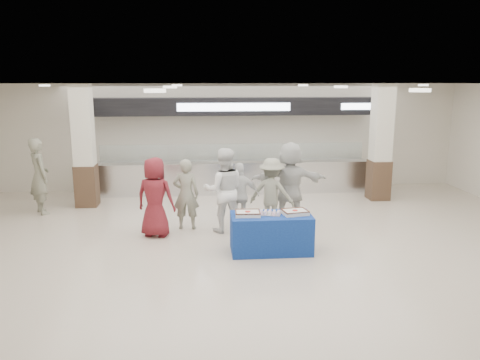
{
  "coord_description": "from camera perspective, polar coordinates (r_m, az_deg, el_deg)",
  "views": [
    {
      "loc": [
        -1.05,
        -8.23,
        3.28
      ],
      "look_at": [
        -0.15,
        1.6,
        1.18
      ],
      "focal_mm": 35.0,
      "sensor_mm": 36.0,
      "label": 1
    }
  ],
  "objects": [
    {
      "name": "column_right",
      "position": [
        13.53,
        16.76,
        4.08
      ],
      "size": [
        0.55,
        0.55,
        3.2
      ],
      "color": "#3C291B",
      "rests_on": "ground"
    },
    {
      "name": "serving_line",
      "position": [
        13.83,
        -0.82,
        3.2
      ],
      "size": [
        8.7,
        0.85,
        2.8
      ],
      "color": "silver",
      "rests_on": "ground"
    },
    {
      "name": "soldier_a",
      "position": [
        10.49,
        -6.6,
        -1.74
      ],
      "size": [
        0.62,
        0.44,
        1.59
      ],
      "primitive_type": "imported",
      "rotation": [
        0.0,
        0.0,
        3.04
      ],
      "color": "gray",
      "rests_on": "ground"
    },
    {
      "name": "soldier_b",
      "position": [
        10.59,
        3.87,
        -1.58
      ],
      "size": [
        1.17,
        0.95,
        1.58
      ],
      "primitive_type": "imported",
      "rotation": [
        0.0,
        0.0,
        2.73
      ],
      "color": "gray",
      "rests_on": "ground"
    },
    {
      "name": "civilian_maroon",
      "position": [
        10.09,
        -10.3,
        -2.07
      ],
      "size": [
        0.97,
        0.78,
        1.71
      ],
      "primitive_type": "imported",
      "rotation": [
        0.0,
        0.0,
        2.82
      ],
      "color": "maroon",
      "rests_on": "ground"
    },
    {
      "name": "cupcake_tray",
      "position": [
        9.06,
        3.63,
        -3.99
      ],
      "size": [
        0.48,
        0.41,
        0.07
      ],
      "color": "#B2B2B7",
      "rests_on": "display_table"
    },
    {
      "name": "sheet_cake_right",
      "position": [
        9.1,
        6.72,
        -3.87
      ],
      "size": [
        0.53,
        0.44,
        0.1
      ],
      "color": "white",
      "rests_on": "display_table"
    },
    {
      "name": "ground",
      "position": [
        8.92,
        1.91,
        -9.55
      ],
      "size": [
        14.0,
        14.0,
        0.0
      ],
      "primitive_type": "plane",
      "color": "beige",
      "rests_on": "ground"
    },
    {
      "name": "chef_tall",
      "position": [
        10.22,
        -1.97,
        -1.26
      ],
      "size": [
        0.91,
        0.71,
        1.86
      ],
      "primitive_type": "imported",
      "rotation": [
        0.0,
        0.0,
        3.15
      ],
      "color": "white",
      "rests_on": "ground"
    },
    {
      "name": "column_left",
      "position": [
        12.89,
        -18.45,
        3.61
      ],
      "size": [
        0.55,
        0.55,
        3.2
      ],
      "color": "#3C291B",
      "rests_on": "ground"
    },
    {
      "name": "soldier_bg",
      "position": [
        12.64,
        -23.26,
        0.44
      ],
      "size": [
        0.77,
        0.83,
        1.91
      ],
      "primitive_type": "imported",
      "rotation": [
        0.0,
        0.0,
        2.17
      ],
      "color": "gray",
      "rests_on": "ground"
    },
    {
      "name": "chef_short",
      "position": [
        10.53,
        -0.0,
        -1.89
      ],
      "size": [
        0.89,
        0.4,
        1.49
      ],
      "primitive_type": "imported",
      "rotation": [
        0.0,
        0.0,
        3.18
      ],
      "color": "white",
      "rests_on": "ground"
    },
    {
      "name": "display_table",
      "position": [
        9.16,
        3.8,
        -6.49
      ],
      "size": [
        1.56,
        0.79,
        0.75
      ],
      "primitive_type": "cube",
      "rotation": [
        0.0,
        0.0,
        -0.01
      ],
      "color": "navy",
      "rests_on": "ground"
    },
    {
      "name": "civilian_white",
      "position": [
        10.94,
        6.09,
        -0.3
      ],
      "size": [
        1.79,
        0.63,
        1.91
      ],
      "primitive_type": "imported",
      "rotation": [
        0.0,
        0.0,
        3.11
      ],
      "color": "silver",
      "rests_on": "ground"
    },
    {
      "name": "sheet_cake_left",
      "position": [
        8.96,
        0.94,
        -4.05
      ],
      "size": [
        0.49,
        0.39,
        0.1
      ],
      "color": "white",
      "rests_on": "display_table"
    }
  ]
}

